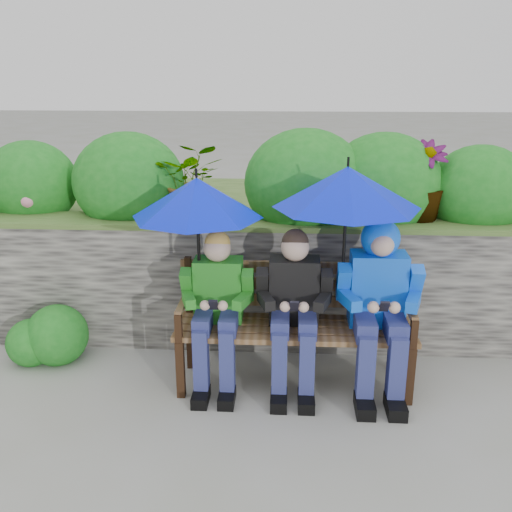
# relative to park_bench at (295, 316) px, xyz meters

# --- Properties ---
(ground) EXTENTS (60.00, 60.00, 0.00)m
(ground) POSITION_rel_park_bench_xyz_m (-0.27, -0.15, -0.49)
(ground) COLOR gray
(ground) RESTS_ON ground
(garden_backdrop) EXTENTS (8.00, 2.84, 1.82)m
(garden_backdrop) POSITION_rel_park_bench_xyz_m (-0.36, 1.45, 0.13)
(garden_backdrop) COLOR #333230
(garden_backdrop) RESTS_ON ground
(park_bench) EXTENTS (1.64, 0.48, 0.87)m
(park_bench) POSITION_rel_park_bench_xyz_m (0.00, 0.00, 0.00)
(park_bench) COLOR black
(park_bench) RESTS_ON ground
(boy_left) EXTENTS (0.50, 0.58, 1.10)m
(boy_left) POSITION_rel_park_bench_xyz_m (-0.53, -0.08, 0.12)
(boy_left) COLOR #165E18
(boy_left) RESTS_ON ground
(boy_middle) EXTENTS (0.51, 0.60, 1.12)m
(boy_middle) POSITION_rel_park_bench_xyz_m (-0.01, -0.08, 0.13)
(boy_middle) COLOR black
(boy_middle) RESTS_ON ground
(boy_right) EXTENTS (0.57, 0.69, 1.20)m
(boy_right) POSITION_rel_park_bench_xyz_m (0.56, -0.07, 0.20)
(boy_right) COLOR blue
(boy_right) RESTS_ON ground
(umbrella_left) EXTENTS (0.88, 0.88, 0.86)m
(umbrella_left) POSITION_rel_park_bench_xyz_m (-0.66, -0.01, 0.84)
(umbrella_left) COLOR #0014D5
(umbrella_left) RESTS_ON ground
(umbrella_right) EXTENTS (0.97, 0.97, 0.93)m
(umbrella_right) POSITION_rel_park_bench_xyz_m (0.32, -0.03, 0.92)
(umbrella_right) COLOR #0014D5
(umbrella_right) RESTS_ON ground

